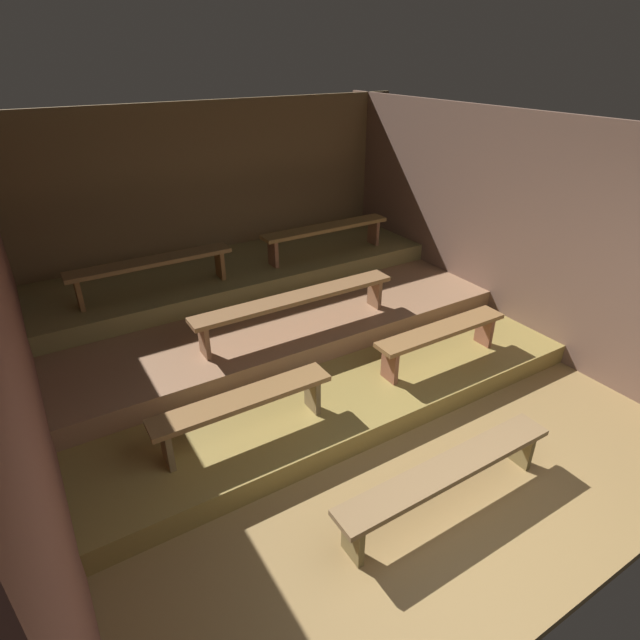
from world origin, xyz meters
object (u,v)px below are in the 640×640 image
bench_lower_left (244,404)px  bench_middle_center (297,301)px  bench_lower_right (441,334)px  bench_upper_right (326,231)px  bench_upper_left (152,266)px  bench_floor_center (448,473)px

bench_lower_left → bench_middle_center: (1.13, 1.08, 0.24)m
bench_lower_right → bench_upper_right: 2.43m
bench_lower_right → bench_upper_left: bench_upper_left is taller
bench_upper_right → bench_lower_right: bearing=-91.3°
bench_middle_center → bench_upper_left: 1.78m
bench_lower_left → bench_upper_left: (-0.06, 2.39, 0.46)m
bench_middle_center → bench_upper_right: size_ratio=1.27×
bench_upper_left → bench_upper_right: 2.39m
bench_floor_center → bench_upper_left: bench_upper_left is taller
bench_lower_right → bench_floor_center: bearing=-131.2°
bench_floor_center → bench_upper_right: bench_upper_right is taller
bench_lower_right → bench_upper_right: bench_upper_right is taller
bench_floor_center → bench_lower_left: size_ratio=1.26×
bench_floor_center → bench_upper_left: 3.97m
bench_upper_left → bench_upper_right: same height
bench_lower_right → bench_lower_left: bearing=180.0°
bench_upper_left → bench_middle_center: bearing=-47.9°
bench_floor_center → bench_upper_right: 4.00m
bench_upper_right → bench_floor_center: bearing=-108.4°
bench_lower_left → bench_upper_left: bench_upper_left is taller
bench_upper_right → bench_lower_left: bearing=-134.3°
bench_floor_center → bench_lower_right: bench_lower_right is taller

